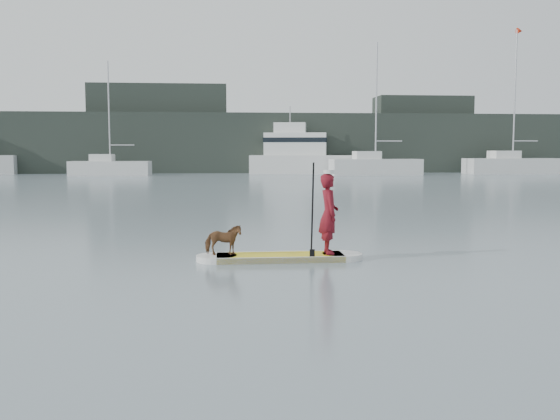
{
  "coord_description": "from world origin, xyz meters",
  "views": [
    {
      "loc": [
        -3.15,
        -12.14,
        2.14
      ],
      "look_at": [
        -2.09,
        0.0,
        1.0
      ],
      "focal_mm": 40.0,
      "sensor_mm": 36.0,
      "label": 1
    }
  ],
  "objects": [
    {
      "name": "ground",
      "position": [
        0.0,
        0.0,
        0.0
      ],
      "size": [
        140.0,
        140.0,
        0.0
      ],
      "primitive_type": "plane",
      "color": "slate",
      "rests_on": "ground"
    },
    {
      "name": "white_cap",
      "position": [
        -1.12,
        0.01,
        1.75
      ],
      "size": [
        0.22,
        0.22,
        0.07
      ],
      "primitive_type": "cylinder",
      "color": "silver",
      "rests_on": "paddler"
    },
    {
      "name": "sailboat_c",
      "position": [
        -13.61,
        45.47,
        0.76
      ],
      "size": [
        7.19,
        2.63,
        10.21
      ],
      "rotation": [
        0.0,
        0.0,
        -0.04
      ],
      "color": "silver",
      "rests_on": "ground"
    },
    {
      "name": "paddleboard",
      "position": [
        -2.09,
        0.0,
        0.06
      ],
      "size": [
        3.3,
        0.82,
        0.12
      ],
      "rotation": [
        0.0,
        0.0,
        0.01
      ],
      "color": "yellow",
      "rests_on": "ground"
    },
    {
      "name": "shore_building_west",
      "position": [
        -10.0,
        54.0,
        4.5
      ],
      "size": [
        14.0,
        4.0,
        9.0
      ],
      "primitive_type": "cube",
      "color": "#212925",
      "rests_on": "ground"
    },
    {
      "name": "sailboat_f",
      "position": [
        24.82,
        46.82,
        0.94
      ],
      "size": [
        9.5,
        3.36,
        14.0
      ],
      "rotation": [
        0.0,
        0.0,
        0.06
      ],
      "color": "silver",
      "rests_on": "ground"
    },
    {
      "name": "shore_mass",
      "position": [
        0.0,
        53.0,
        3.0
      ],
      "size": [
        90.0,
        6.0,
        6.0
      ],
      "primitive_type": "cube",
      "color": "#212925",
      "rests_on": "ground"
    },
    {
      "name": "paddle",
      "position": [
        -1.49,
        -0.31,
        0.8
      ],
      "size": [
        0.1,
        0.3,
        2.0
      ],
      "rotation": [
        0.0,
        0.0,
        0.01
      ],
      "color": "black",
      "rests_on": "ground"
    },
    {
      "name": "paddler",
      "position": [
        -1.12,
        0.01,
        0.92
      ],
      "size": [
        0.39,
        0.59,
        1.59
      ],
      "primitive_type": "imported",
      "rotation": [
        0.0,
        0.0,
        1.59
      ],
      "color": "maroon",
      "rests_on": "paddleboard"
    },
    {
      "name": "sailboat_e",
      "position": [
        10.62,
        44.69,
        0.86
      ],
      "size": [
        8.41,
        3.02,
        12.05
      ],
      "rotation": [
        0.0,
        0.0,
        0.04
      ],
      "color": "silver",
      "rests_on": "ground"
    },
    {
      "name": "motor_yacht_a",
      "position": [
        4.28,
        48.56,
        1.84
      ],
      "size": [
        11.31,
        5.23,
        6.53
      ],
      "rotation": [
        0.0,
        0.0,
        -0.18
      ],
      "color": "silver",
      "rests_on": "ground"
    },
    {
      "name": "dog",
      "position": [
        -3.21,
        -0.0,
        0.42
      ],
      "size": [
        0.72,
        0.34,
        0.6
      ],
      "primitive_type": "imported",
      "rotation": [
        0.0,
        0.0,
        1.55
      ],
      "color": "brown",
      "rests_on": "paddleboard"
    },
    {
      "name": "shore_building_east",
      "position": [
        18.0,
        54.0,
        4.0
      ],
      "size": [
        10.0,
        4.0,
        8.0
      ],
      "primitive_type": "cube",
      "color": "#212925",
      "rests_on": "ground"
    }
  ]
}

